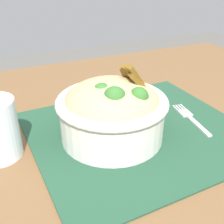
{
  "coord_description": "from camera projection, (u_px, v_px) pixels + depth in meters",
  "views": [
    {
      "loc": [
        -0.21,
        -0.36,
        1.01
      ],
      "look_at": [
        -0.03,
        0.03,
        0.77
      ],
      "focal_mm": 45.64,
      "sensor_mm": 36.0,
      "label": 1
    }
  ],
  "objects": [
    {
      "name": "fork",
      "position": [
        190.0,
        118.0,
        0.57
      ],
      "size": [
        0.03,
        0.13,
        0.0
      ],
      "color": "silver",
      "rests_on": "placemat"
    },
    {
      "name": "bowl",
      "position": [
        112.0,
        109.0,
        0.49
      ],
      "size": [
        0.22,
        0.22,
        0.13
      ],
      "color": "silver",
      "rests_on": "placemat"
    },
    {
      "name": "table",
      "position": [
        133.0,
        170.0,
        0.53
      ],
      "size": [
        1.15,
        0.95,
        0.72
      ],
      "color": "brown",
      "rests_on": "ground_plane"
    },
    {
      "name": "placemat",
      "position": [
        138.0,
        131.0,
        0.53
      ],
      "size": [
        0.4,
        0.36,
        0.0
      ],
      "primitive_type": "cube",
      "rotation": [
        0.0,
        0.0,
        0.04
      ],
      "color": "#1E422D",
      "rests_on": "table"
    }
  ]
}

